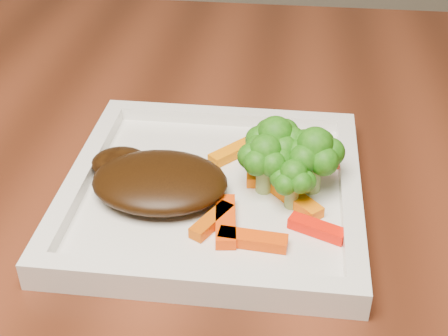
# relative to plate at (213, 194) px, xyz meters

# --- Properties ---
(plate) EXTENTS (0.27, 0.27, 0.01)m
(plate) POSITION_rel_plate_xyz_m (0.00, 0.00, 0.00)
(plate) COLOR white
(plate) RESTS_ON dining_table
(steak) EXTENTS (0.13, 0.10, 0.03)m
(steak) POSITION_rel_plate_xyz_m (-0.05, -0.01, 0.02)
(steak) COLOR black
(steak) RESTS_ON plate
(broccoli_0) EXTENTS (0.06, 0.06, 0.07)m
(broccoli_0) POSITION_rel_plate_xyz_m (0.05, 0.03, 0.04)
(broccoli_0) COLOR #257513
(broccoli_0) RESTS_ON plate
(broccoli_1) EXTENTS (0.08, 0.08, 0.06)m
(broccoli_1) POSITION_rel_plate_xyz_m (0.09, 0.01, 0.04)
(broccoli_1) COLOR #356611
(broccoli_1) RESTS_ON plate
(broccoli_2) EXTENTS (0.05, 0.05, 0.06)m
(broccoli_2) POSITION_rel_plate_xyz_m (0.07, -0.02, 0.04)
(broccoli_2) COLOR #2A7713
(broccoli_2) RESTS_ON plate
(broccoli_3) EXTENTS (0.06, 0.06, 0.06)m
(broccoli_3) POSITION_rel_plate_xyz_m (0.05, 0.00, 0.04)
(broccoli_3) COLOR #1D6410
(broccoli_3) RESTS_ON plate
(carrot_0) EXTENTS (0.06, 0.02, 0.01)m
(carrot_0) POSITION_rel_plate_xyz_m (0.04, -0.07, 0.01)
(carrot_0) COLOR #E94203
(carrot_0) RESTS_ON plate
(carrot_1) EXTENTS (0.05, 0.03, 0.01)m
(carrot_1) POSITION_rel_plate_xyz_m (0.10, -0.05, 0.01)
(carrot_1) COLOR #FF1604
(carrot_1) RESTS_ON plate
(carrot_2) EXTENTS (0.02, 0.07, 0.01)m
(carrot_2) POSITION_rel_plate_xyz_m (0.02, -0.05, 0.01)
(carrot_2) COLOR #F74004
(carrot_2) RESTS_ON plate
(carrot_3) EXTENTS (0.06, 0.03, 0.01)m
(carrot_3) POSITION_rel_plate_xyz_m (0.10, 0.05, 0.01)
(carrot_3) COLOR #FC1B04
(carrot_3) RESTS_ON plate
(carrot_4) EXTENTS (0.05, 0.05, 0.01)m
(carrot_4) POSITION_rel_plate_xyz_m (0.01, 0.06, 0.01)
(carrot_4) COLOR orange
(carrot_4) RESTS_ON plate
(carrot_5) EXTENTS (0.05, 0.05, 0.01)m
(carrot_5) POSITION_rel_plate_xyz_m (0.08, -0.01, 0.01)
(carrot_5) COLOR orange
(carrot_5) RESTS_ON plate
(carrot_6) EXTENTS (0.05, 0.02, 0.01)m
(carrot_6) POSITION_rel_plate_xyz_m (0.05, 0.01, 0.01)
(carrot_6) COLOR #FF6404
(carrot_6) RESTS_ON plate
(carrot_7) EXTENTS (0.04, 0.05, 0.01)m
(carrot_7) POSITION_rel_plate_xyz_m (0.01, -0.05, 0.01)
(carrot_7) COLOR #CF5103
(carrot_7) RESTS_ON plate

